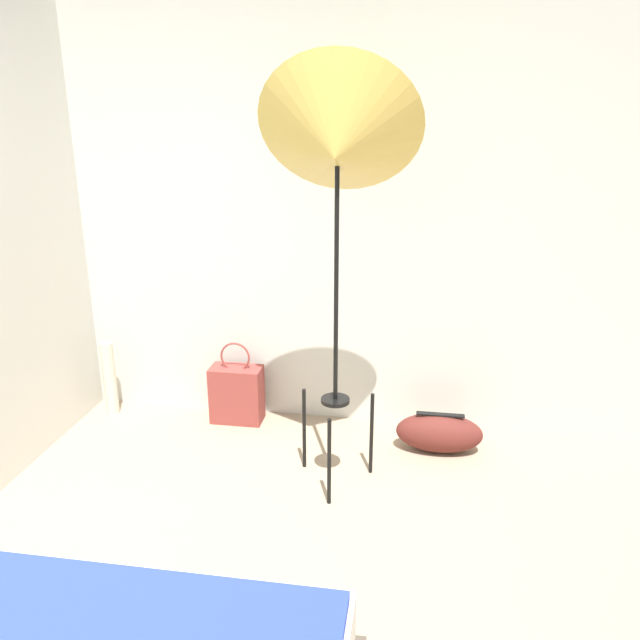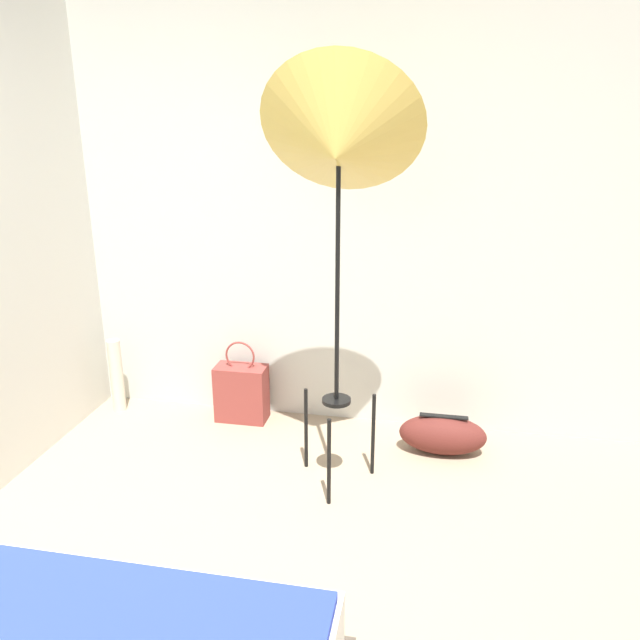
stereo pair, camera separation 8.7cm
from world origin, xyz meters
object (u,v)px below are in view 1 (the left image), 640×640
photo_umbrella (337,145)px  paper_roll (110,378)px  duffel_bag (439,433)px  tote_bag (237,393)px

photo_umbrella → paper_roll: size_ratio=4.38×
photo_umbrella → duffel_bag: size_ratio=4.29×
duffel_bag → paper_roll: size_ratio=1.02×
tote_bag → paper_roll: bearing=-178.6°
tote_bag → photo_umbrella: bearing=-39.7°
photo_umbrella → duffel_bag: 1.72m
photo_umbrella → paper_roll: photo_umbrella is taller
paper_roll → tote_bag: bearing=1.4°
photo_umbrella → duffel_bag: bearing=35.9°
duffel_bag → paper_roll: bearing=175.5°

